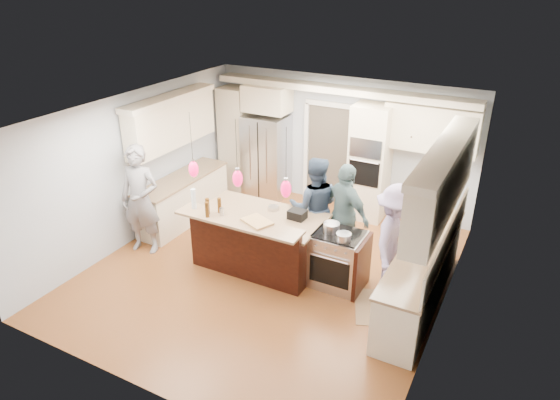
{
  "coord_description": "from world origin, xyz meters",
  "views": [
    {
      "loc": [
        3.47,
        -6.19,
        4.63
      ],
      "look_at": [
        0.0,
        0.35,
        1.15
      ],
      "focal_mm": 32.0,
      "sensor_mm": 36.0,
      "label": 1
    }
  ],
  "objects_px": {
    "kitchen_island": "(259,239)",
    "island_range": "(339,259)",
    "person_bar_end": "(140,200)",
    "person_far_left": "(314,207)",
    "refrigerator": "(266,156)"
  },
  "relations": [
    {
      "from": "kitchen_island",
      "to": "island_range",
      "type": "height_order",
      "value": "kitchen_island"
    },
    {
      "from": "island_range",
      "to": "person_far_left",
      "type": "xyz_separation_m",
      "value": [
        -0.76,
        0.7,
        0.44
      ]
    },
    {
      "from": "person_bar_end",
      "to": "person_far_left",
      "type": "xyz_separation_m",
      "value": [
        2.7,
        1.3,
        -0.08
      ]
    },
    {
      "from": "refrigerator",
      "to": "person_bar_end",
      "type": "xyz_separation_m",
      "value": [
        -0.75,
        -3.09,
        0.08
      ]
    },
    {
      "from": "refrigerator",
      "to": "person_far_left",
      "type": "relative_size",
      "value": 1.0
    },
    {
      "from": "island_range",
      "to": "person_bar_end",
      "type": "bearing_deg",
      "value": -170.2
    },
    {
      "from": "refrigerator",
      "to": "island_range",
      "type": "height_order",
      "value": "refrigerator"
    },
    {
      "from": "refrigerator",
      "to": "person_far_left",
      "type": "distance_m",
      "value": 2.65
    },
    {
      "from": "refrigerator",
      "to": "person_bar_end",
      "type": "relative_size",
      "value": 0.92
    },
    {
      "from": "kitchen_island",
      "to": "person_far_left",
      "type": "height_order",
      "value": "person_far_left"
    },
    {
      "from": "kitchen_island",
      "to": "island_range",
      "type": "xyz_separation_m",
      "value": [
        1.41,
        0.08,
        -0.03
      ]
    },
    {
      "from": "kitchen_island",
      "to": "person_far_left",
      "type": "relative_size",
      "value": 1.17
    },
    {
      "from": "kitchen_island",
      "to": "person_far_left",
      "type": "distance_m",
      "value": 1.09
    },
    {
      "from": "refrigerator",
      "to": "person_far_left",
      "type": "height_order",
      "value": "refrigerator"
    },
    {
      "from": "island_range",
      "to": "person_bar_end",
      "type": "distance_m",
      "value": 3.55
    }
  ]
}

